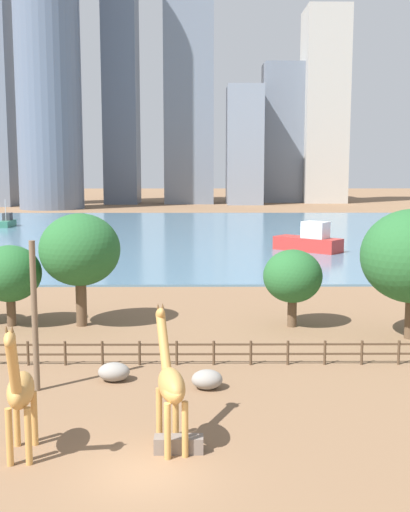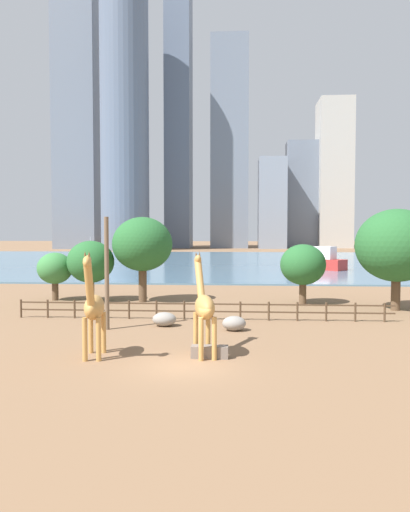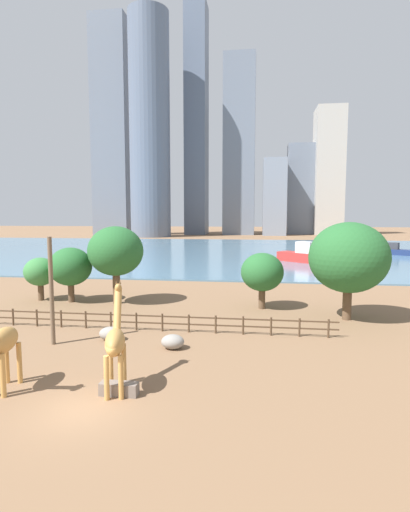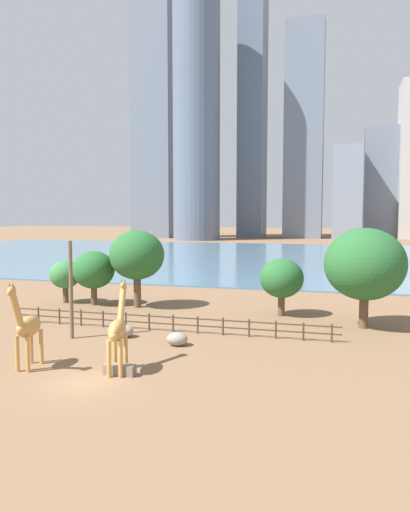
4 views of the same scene
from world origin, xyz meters
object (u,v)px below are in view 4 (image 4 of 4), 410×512
Objects in this scene: tree_left_large at (94,270)px; tree_left_small at (137,255)px; giraffe_companion at (27,327)px; boulder_near_fence at (123,331)px; utility_pole at (71,290)px; boat_ferry at (357,263)px; feeding_trough at (120,370)px; boat_barge at (152,247)px; boulder_by_pole at (177,339)px; tree_right_tall at (365,264)px; giraffe_tall at (118,330)px; tree_center_broad at (282,278)px; tree_right_small at (65,275)px.

tree_left_small reaches higher than tree_left_large.
giraffe_companion is 3.41× the size of boulder_near_fence.
utility_pole is 4.56× the size of boulder_near_fence.
utility_pole is at bearing 107.18° from boat_ferry.
feeding_trough is 0.35× the size of boat_barge.
giraffe_companion reaches higher than boulder_near_fence.
boat_barge is (-32.02, 86.27, 0.68)m from feeding_trough.
boulder_by_pole reaches higher than boulder_near_fence.
tree_right_tall reaches higher than feeding_trough.
feeding_trough is 21.16m from tree_right_tall.
utility_pole is at bearing 17.75° from boat_barge.
tree_left_large reaches higher than feeding_trough.
tree_right_tall is (13.85, 15.04, 2.59)m from giraffe_tall.
tree_center_broad is at bearing -1.29° from tree_left_small.
giraffe_tall is at bearing -58.41° from tree_left_large.
tree_center_broad is (13.59, 11.94, -0.22)m from utility_pole.
giraffe_tall reaches higher than boat_ferry.
boat_barge is at bearing 107.54° from utility_pole.
tree_right_tall is at bearing -7.43° from tree_left_large.
tree_center_broad is at bearing -1.03° from tree_left_large.
giraffe_tall is 0.72× the size of utility_pole.
tree_right_tall is (6.77, -2.94, 1.73)m from tree_center_broad.
giraffe_tall is at bearing -42.88° from utility_pole.
tree_left_large is at bearing 126.67° from boulder_near_fence.
giraffe_tall is 3.47× the size of boulder_by_pole.
boat_barge is (-25.03, 67.45, -4.01)m from tree_left_small.
tree_center_broad is (6.76, 18.50, 3.00)m from feeding_trough.
utility_pole reaches higher than tree_left_large.
tree_left_small is (-6.98, 18.81, 4.69)m from feeding_trough.
boulder_near_fence is 16.30m from tree_right_small.
tree_left_large is 1.05× the size of tree_center_broad.
giraffe_tall reaches higher than boulder_by_pole.
boat_ferry reaches higher than feeding_trough.
giraffe_companion is at bearing -85.90° from tree_left_small.
tree_right_small is at bearing 172.77° from tree_right_tall.
boat_barge is at bearing 106.86° from tree_left_large.
boulder_near_fence is at bearing 113.46° from feeding_trough.
giraffe_tall is 55.80m from boat_ferry.
giraffe_companion is at bearing 85.27° from giraffe_tall.
utility_pole is (-6.50, 6.04, 1.09)m from giraffe_tall.
tree_right_tall is 20.77m from tree_left_small.
boat_barge is at bearing 6.06° from giraffe_tall.
tree_left_large is (-8.16, 10.96, 2.99)m from boulder_near_fence.
boulder_by_pole is at bearing -56.22° from tree_left_small.
tree_right_tall is 1.85× the size of tree_right_small.
tree_right_tall is at bearing 33.00° from boat_barge.
tree_center_broad is at bearing -35.72° from giraffe_tall.
tree_left_small is at bearing 90.75° from utility_pole.
giraffe_companion is 0.71× the size of tree_left_small.
tree_left_large is (-4.76, 12.27, -0.08)m from utility_pole.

